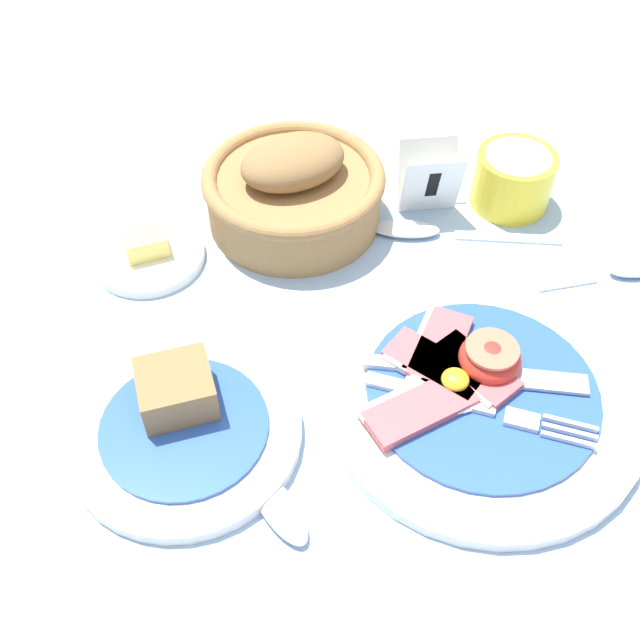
% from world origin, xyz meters
% --- Properties ---
extents(ground_plane, '(3.00, 3.00, 0.00)m').
position_xyz_m(ground_plane, '(0.00, 0.00, 0.00)').
color(ground_plane, '#93B2DB').
extents(breakfast_plate, '(0.27, 0.27, 0.04)m').
position_xyz_m(breakfast_plate, '(0.06, 0.00, 0.01)').
color(breakfast_plate, silver).
rests_on(breakfast_plate, ground_plane).
extents(bread_plate, '(0.19, 0.19, 0.05)m').
position_xyz_m(bread_plate, '(-0.18, 0.00, 0.01)').
color(bread_plate, silver).
rests_on(bread_plate, ground_plane).
extents(sugar_cup, '(0.08, 0.08, 0.06)m').
position_xyz_m(sugar_cup, '(0.17, 0.25, 0.03)').
color(sugar_cup, yellow).
rests_on(sugar_cup, ground_plane).
extents(bread_basket, '(0.18, 0.18, 0.09)m').
position_xyz_m(bread_basket, '(-0.06, 0.25, 0.04)').
color(bread_basket, olive).
rests_on(bread_basket, ground_plane).
extents(butter_dish, '(0.11, 0.11, 0.03)m').
position_xyz_m(butter_dish, '(-0.21, 0.21, 0.01)').
color(butter_dish, silver).
rests_on(butter_dish, ground_plane).
extents(number_card, '(0.06, 0.05, 0.07)m').
position_xyz_m(number_card, '(0.08, 0.25, 0.04)').
color(number_card, white).
rests_on(number_card, ground_plane).
extents(teaspoon_by_saucer, '(0.19, 0.03, 0.01)m').
position_xyz_m(teaspoon_by_saucer, '(0.24, 0.12, 0.01)').
color(teaspoon_by_saucer, silver).
rests_on(teaspoon_by_saucer, ground_plane).
extents(teaspoon_near_cup, '(0.10, 0.18, 0.01)m').
position_xyz_m(teaspoon_near_cup, '(-0.10, -0.10, 0.01)').
color(teaspoon_near_cup, silver).
rests_on(teaspoon_near_cup, ground_plane).
extents(teaspoon_stray, '(0.19, 0.06, 0.01)m').
position_xyz_m(teaspoon_stray, '(0.08, 0.21, 0.01)').
color(teaspoon_stray, silver).
rests_on(teaspoon_stray, ground_plane).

